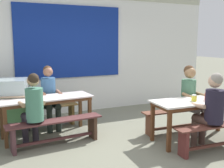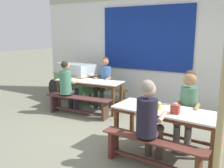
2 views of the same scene
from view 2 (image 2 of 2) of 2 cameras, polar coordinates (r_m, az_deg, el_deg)
The scene contains 16 objects.
ground_plane at distance 5.05m, azimuth -0.71°, elevation -10.93°, with size 40.00×40.00×0.00m, color slate.
backdrop_wall at distance 7.00m, azimuth 9.99°, elevation 8.84°, with size 7.56×0.23×3.07m.
dining_table_far at distance 6.28m, azimuth -5.29°, elevation 0.09°, with size 1.76×0.73×0.76m.
dining_table_near at distance 4.02m, azimuth 12.51°, elevation -6.91°, with size 1.73×0.77×0.76m.
bench_far_back at distance 6.81m, azimuth -2.96°, elevation -2.23°, with size 1.63×0.39×0.46m.
bench_far_front at distance 5.93m, azimuth -7.84°, elevation -4.36°, with size 1.69×0.42×0.46m.
bench_near_back at distance 4.62m, azimuth 14.68°, elevation -9.49°, with size 1.62×0.36×0.46m.
bench_near_front at distance 3.72m, azimuth 9.21°, elevation -14.87°, with size 1.58×0.35×0.46m.
food_cart at distance 7.27m, azimuth -8.38°, elevation 1.41°, with size 1.86×1.12×1.08m.
person_center_facing at distance 6.56m, azimuth -1.87°, elevation 1.12°, with size 0.42×0.57×1.31m.
person_right_near_table at distance 4.35m, azimuth 17.11°, elevation -4.57°, with size 0.40×0.57×1.34m.
person_left_back_turned at distance 6.08m, azimuth -10.30°, elevation 0.03°, with size 0.43×0.55×1.30m.
person_near_front at distance 3.63m, azimuth 8.47°, elevation -7.63°, with size 0.41×0.54×1.32m.
tissue_box at distance 3.83m, azimuth 14.46°, elevation -5.61°, with size 0.12×0.12×0.16m.
condiment_jar at distance 3.98m, azimuth 10.65°, elevation -4.99°, with size 0.09×0.09×0.11m.
wooden_support_post at distance 3.07m, azimuth 24.45°, elevation -2.10°, with size 0.10×0.10×2.55m, color tan.
Camera 2 is at (2.36, -4.01, 1.96)m, focal length 39.46 mm.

